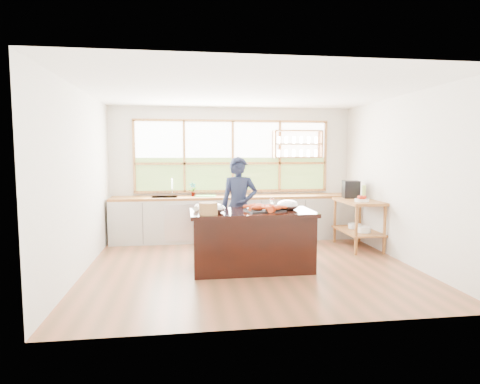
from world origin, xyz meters
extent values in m
plane|color=#975536|center=(0.00, 0.00, 0.00)|extent=(5.00, 5.00, 0.00)
cube|color=silver|center=(0.00, 2.25, 1.35)|extent=(5.00, 0.02, 2.70)
cube|color=silver|center=(0.00, -2.25, 1.35)|extent=(5.00, 0.02, 2.70)
cube|color=silver|center=(-2.50, 0.00, 1.35)|extent=(0.02, 4.50, 2.70)
cube|color=silver|center=(2.50, 0.00, 1.35)|extent=(0.02, 4.50, 2.70)
cube|color=white|center=(0.00, 0.00, 2.70)|extent=(5.00, 4.50, 0.02)
cube|color=tan|center=(0.00, 2.22, 1.70)|extent=(4.05, 0.06, 1.50)
cube|color=white|center=(0.00, 2.24, 2.05)|extent=(3.98, 0.01, 0.75)
cube|color=#406121|center=(0.00, 2.24, 1.32)|extent=(3.98, 0.01, 0.70)
cube|color=tan|center=(1.35, 2.11, 2.23)|extent=(1.00, 0.28, 0.03)
cube|color=tan|center=(1.35, 2.11, 1.95)|extent=(1.00, 0.28, 0.03)
cube|color=tan|center=(1.35, 2.11, 1.67)|extent=(1.00, 0.28, 0.03)
cube|color=tan|center=(0.85, 2.11, 1.95)|extent=(0.03, 0.28, 0.55)
cube|color=tan|center=(1.85, 2.11, 1.95)|extent=(0.03, 0.28, 0.55)
cube|color=#BAB8AF|center=(0.00, 1.94, 0.42)|extent=(4.90, 0.62, 0.85)
cube|color=silver|center=(-1.10, 1.62, 0.43)|extent=(0.60, 0.01, 0.72)
cube|color=#A37129|center=(0.00, 1.94, 0.88)|extent=(4.90, 0.62, 0.05)
cube|color=silver|center=(-1.40, 1.94, 0.82)|extent=(0.50, 0.42, 0.16)
cube|color=#A37129|center=(2.45, 0.40, 0.45)|extent=(0.04, 0.04, 0.90)
cube|color=#A37129|center=(2.45, 1.40, 0.45)|extent=(0.04, 0.04, 0.90)
cube|color=#A37129|center=(1.93, 0.40, 0.45)|extent=(0.04, 0.04, 0.90)
cube|color=#A37129|center=(1.93, 1.40, 0.45)|extent=(0.04, 0.04, 0.90)
cube|color=#A37129|center=(2.19, 0.90, 0.32)|extent=(0.62, 1.10, 0.03)
cube|color=#A37129|center=(2.19, 0.90, 0.88)|extent=(0.62, 1.10, 0.05)
cylinder|color=white|center=(2.19, 0.65, 0.39)|extent=(0.24, 0.24, 0.11)
cylinder|color=white|center=(2.19, 1.05, 0.38)|extent=(0.24, 0.24, 0.09)
cube|color=black|center=(0.00, -0.20, 0.42)|extent=(1.77, 0.82, 0.84)
cube|color=black|center=(0.00, -0.20, 0.87)|extent=(1.85, 0.90, 0.06)
imported|color=#181F37|center=(-0.09, 0.60, 0.85)|extent=(0.66, 0.48, 1.70)
imported|color=slate|center=(-0.84, 2.00, 1.04)|extent=(0.17, 0.15, 0.28)
cube|color=#62C74E|center=(-0.58, 1.94, 0.91)|extent=(0.45, 0.37, 0.01)
cube|color=black|center=(2.19, 1.27, 1.07)|extent=(0.34, 0.36, 0.33)
cylinder|color=#A2C458|center=(2.24, 0.81, 1.04)|extent=(0.08, 0.08, 0.28)
cylinder|color=white|center=(2.14, 0.67, 0.93)|extent=(0.25, 0.25, 0.05)
sphere|color=#B2210C|center=(2.19, 0.67, 0.97)|extent=(0.07, 0.07, 0.07)
sphere|color=#B2210C|center=(2.16, 0.71, 0.97)|extent=(0.07, 0.07, 0.07)
sphere|color=#B2210C|center=(2.10, 0.70, 0.97)|extent=(0.07, 0.07, 0.07)
sphere|color=#B2210C|center=(2.10, 0.64, 0.97)|extent=(0.07, 0.07, 0.07)
sphere|color=#B2210C|center=(2.16, 0.62, 0.97)|extent=(0.07, 0.07, 0.07)
cube|color=black|center=(0.19, -0.23, 0.91)|extent=(0.62, 0.50, 0.02)
ellipsoid|color=#E74724|center=(0.07, -0.28, 0.96)|extent=(0.23, 0.15, 0.08)
ellipsoid|color=#E74724|center=(0.27, -0.21, 0.96)|extent=(0.23, 0.14, 0.08)
ellipsoid|color=#E74724|center=(0.37, -0.33, 0.96)|extent=(0.21, 0.21, 0.08)
ellipsoid|color=#E74724|center=(0.14, -0.11, 0.96)|extent=(0.18, 0.23, 0.08)
ellipsoid|color=#E74724|center=(0.21, -0.37, 0.96)|extent=(0.11, 0.22, 0.08)
ellipsoid|color=#E74724|center=(0.03, -0.15, 0.96)|extent=(0.20, 0.22, 0.08)
ellipsoid|color=silver|center=(-0.57, -0.31, 0.96)|extent=(0.30, 0.30, 0.15)
ellipsoid|color=silver|center=(0.57, -0.14, 0.97)|extent=(0.33, 0.33, 0.16)
cylinder|color=silver|center=(0.25, -0.42, 0.90)|extent=(0.06, 0.06, 0.01)
cylinder|color=silver|center=(0.25, -0.42, 0.97)|extent=(0.01, 0.01, 0.13)
ellipsoid|color=silver|center=(0.25, -0.42, 1.07)|extent=(0.08, 0.08, 0.10)
cylinder|color=#B17949|center=(-0.67, -0.46, 0.99)|extent=(0.27, 0.27, 0.17)
cylinder|color=white|center=(-0.83, 0.00, 0.94)|extent=(0.11, 0.31, 0.08)
camera|label=1|loc=(-1.00, -6.08, 1.77)|focal=30.00mm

